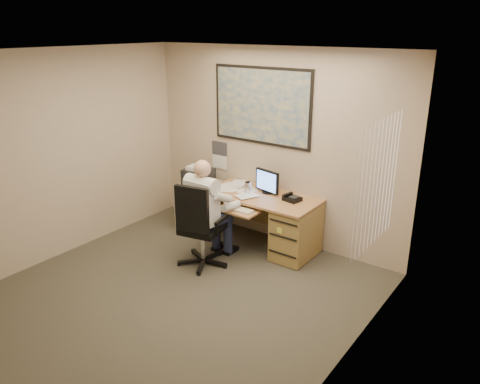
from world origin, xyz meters
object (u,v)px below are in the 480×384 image
Objects in this scene: filing_cabinet at (199,201)px; person at (204,213)px; office_chair at (200,241)px; desk at (282,222)px.

person is (0.81, -0.85, 0.28)m from filing_cabinet.
filing_cabinet is 1.23m from office_chair.
person is at bearing -53.81° from filing_cabinet.
filing_cabinet is at bearing 133.99° from person.
office_chair is at bearing -96.92° from person.
desk reaches higher than filing_cabinet.
desk is 1.41× the size of office_chair.
person is at bearing 71.21° from office_chair.
office_chair is (0.80, -0.93, -0.09)m from filing_cabinet.
person is (0.01, 0.08, 0.37)m from office_chair.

